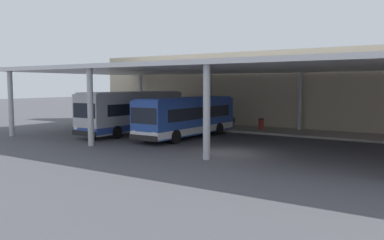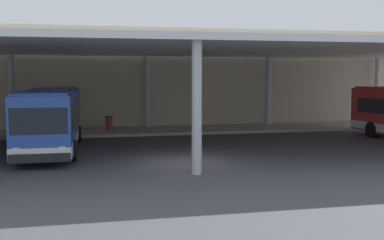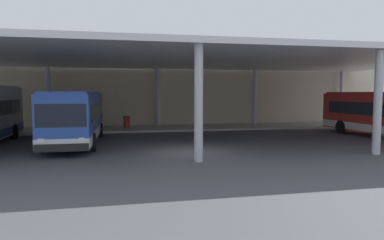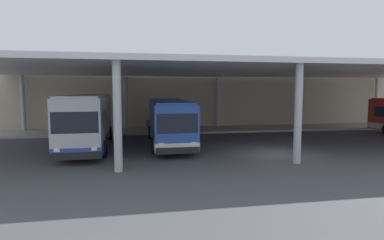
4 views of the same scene
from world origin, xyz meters
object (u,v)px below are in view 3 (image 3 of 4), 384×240
Objects in this scene: bus_second_bay at (76,117)px; bench_waiting at (81,123)px; bus_middle_bay at (384,114)px; trash_bin at (127,122)px.

bus_second_bay is 7.32m from bench_waiting.
bus_middle_bay is 10.79× the size of trash_bin.
trash_bin is (-17.26, 8.69, -0.98)m from bus_middle_bay.
trash_bin is at bearing 153.28° from bus_middle_bay.
bench_waiting is (-0.44, 7.24, -0.99)m from bus_second_bay.
bus_second_bay is at bearing 175.56° from bus_middle_bay.
trash_bin reaches higher than bench_waiting.
bus_middle_bay is 19.35m from trash_bin.
bus_middle_bay is at bearing -22.89° from bench_waiting.
bus_second_bay reaches higher than bench_waiting.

